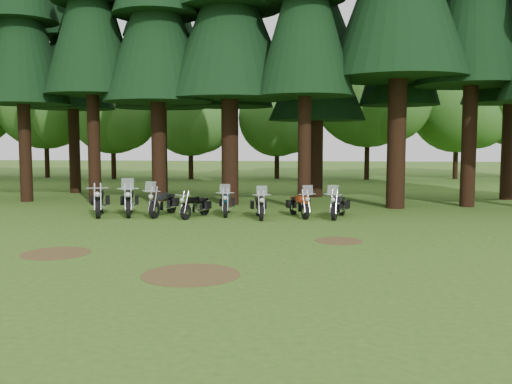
{
  "coord_description": "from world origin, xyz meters",
  "views": [
    {
      "loc": [
        3.52,
        -16.18,
        3.0
      ],
      "look_at": [
        1.65,
        5.0,
        1.0
      ],
      "focal_mm": 40.0,
      "sensor_mm": 36.0,
      "label": 1
    }
  ],
  "objects_px": {
    "motorcycle_1": "(129,202)",
    "motorcycle_3": "(195,207)",
    "motorcycle_7": "(338,206)",
    "motorcycle_4": "(226,204)",
    "motorcycle_5": "(260,207)",
    "motorcycle_2": "(163,204)",
    "motorcycle_0": "(99,202)",
    "motorcycle_6": "(299,206)"
  },
  "relations": [
    {
      "from": "motorcycle_5",
      "to": "motorcycle_7",
      "type": "relative_size",
      "value": 1.0
    },
    {
      "from": "motorcycle_3",
      "to": "motorcycle_7",
      "type": "relative_size",
      "value": 0.9
    },
    {
      "from": "motorcycle_6",
      "to": "motorcycle_7",
      "type": "distance_m",
      "value": 1.49
    },
    {
      "from": "motorcycle_2",
      "to": "motorcycle_3",
      "type": "distance_m",
      "value": 1.39
    },
    {
      "from": "motorcycle_2",
      "to": "motorcycle_4",
      "type": "height_order",
      "value": "motorcycle_2"
    },
    {
      "from": "motorcycle_5",
      "to": "motorcycle_7",
      "type": "xyz_separation_m",
      "value": [
        2.96,
        0.34,
        0.0
      ]
    },
    {
      "from": "motorcycle_5",
      "to": "motorcycle_3",
      "type": "bearing_deg",
      "value": 170.58
    },
    {
      "from": "motorcycle_1",
      "to": "motorcycle_6",
      "type": "relative_size",
      "value": 1.19
    },
    {
      "from": "motorcycle_0",
      "to": "motorcycle_1",
      "type": "height_order",
      "value": "motorcycle_1"
    },
    {
      "from": "motorcycle_0",
      "to": "motorcycle_6",
      "type": "height_order",
      "value": "motorcycle_6"
    },
    {
      "from": "motorcycle_7",
      "to": "motorcycle_5",
      "type": "bearing_deg",
      "value": -158.62
    },
    {
      "from": "motorcycle_3",
      "to": "motorcycle_4",
      "type": "xyz_separation_m",
      "value": [
        1.09,
        0.73,
        0.03
      ]
    },
    {
      "from": "motorcycle_1",
      "to": "motorcycle_2",
      "type": "xyz_separation_m",
      "value": [
        1.37,
        -0.06,
        -0.04
      ]
    },
    {
      "from": "motorcycle_1",
      "to": "motorcycle_5",
      "type": "height_order",
      "value": "motorcycle_1"
    },
    {
      "from": "motorcycle_2",
      "to": "motorcycle_5",
      "type": "height_order",
      "value": "motorcycle_2"
    },
    {
      "from": "motorcycle_2",
      "to": "motorcycle_4",
      "type": "distance_m",
      "value": 2.46
    },
    {
      "from": "motorcycle_1",
      "to": "motorcycle_4",
      "type": "distance_m",
      "value": 3.82
    },
    {
      "from": "motorcycle_1",
      "to": "motorcycle_5",
      "type": "relative_size",
      "value": 1.16
    },
    {
      "from": "motorcycle_5",
      "to": "motorcycle_6",
      "type": "xyz_separation_m",
      "value": [
        1.48,
        0.48,
        -0.0
      ]
    },
    {
      "from": "motorcycle_3",
      "to": "motorcycle_6",
      "type": "bearing_deg",
      "value": 27.1
    },
    {
      "from": "motorcycle_7",
      "to": "motorcycle_1",
      "type": "bearing_deg",
      "value": -165.48
    },
    {
      "from": "motorcycle_0",
      "to": "motorcycle_5",
      "type": "xyz_separation_m",
      "value": [
        6.31,
        -0.24,
        -0.07
      ]
    },
    {
      "from": "motorcycle_2",
      "to": "motorcycle_7",
      "type": "relative_size",
      "value": 1.08
    },
    {
      "from": "motorcycle_0",
      "to": "motorcycle_2",
      "type": "bearing_deg",
      "value": -15.43
    },
    {
      "from": "motorcycle_4",
      "to": "motorcycle_6",
      "type": "height_order",
      "value": "motorcycle_4"
    },
    {
      "from": "motorcycle_6",
      "to": "motorcycle_4",
      "type": "bearing_deg",
      "value": 155.69
    },
    {
      "from": "motorcycle_7",
      "to": "motorcycle_4",
      "type": "bearing_deg",
      "value": -170.19
    },
    {
      "from": "motorcycle_3",
      "to": "motorcycle_7",
      "type": "bearing_deg",
      "value": 23.74
    },
    {
      "from": "motorcycle_7",
      "to": "motorcycle_0",
      "type": "bearing_deg",
      "value": -164.54
    },
    {
      "from": "motorcycle_3",
      "to": "motorcycle_5",
      "type": "bearing_deg",
      "value": 20.21
    },
    {
      "from": "motorcycle_2",
      "to": "motorcycle_3",
      "type": "height_order",
      "value": "motorcycle_2"
    },
    {
      "from": "motorcycle_6",
      "to": "motorcycle_1",
      "type": "bearing_deg",
      "value": 161.36
    },
    {
      "from": "motorcycle_3",
      "to": "motorcycle_7",
      "type": "distance_m",
      "value": 5.43
    },
    {
      "from": "motorcycle_5",
      "to": "motorcycle_6",
      "type": "distance_m",
      "value": 1.56
    },
    {
      "from": "motorcycle_2",
      "to": "motorcycle_7",
      "type": "bearing_deg",
      "value": 10.82
    },
    {
      "from": "motorcycle_0",
      "to": "motorcycle_2",
      "type": "xyz_separation_m",
      "value": [
        2.52,
        0.09,
        -0.03
      ]
    },
    {
      "from": "motorcycle_2",
      "to": "motorcycle_5",
      "type": "xyz_separation_m",
      "value": [
        3.8,
        -0.33,
        -0.04
      ]
    },
    {
      "from": "motorcycle_1",
      "to": "motorcycle_3",
      "type": "xyz_separation_m",
      "value": [
        2.72,
        -0.39,
        -0.11
      ]
    },
    {
      "from": "motorcycle_4",
      "to": "motorcycle_5",
      "type": "bearing_deg",
      "value": -32.95
    },
    {
      "from": "motorcycle_4",
      "to": "motorcycle_0",
      "type": "bearing_deg",
      "value": -179.54
    },
    {
      "from": "motorcycle_2",
      "to": "motorcycle_6",
      "type": "distance_m",
      "value": 5.28
    },
    {
      "from": "motorcycle_1",
      "to": "motorcycle_2",
      "type": "bearing_deg",
      "value": -18.37
    }
  ]
}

